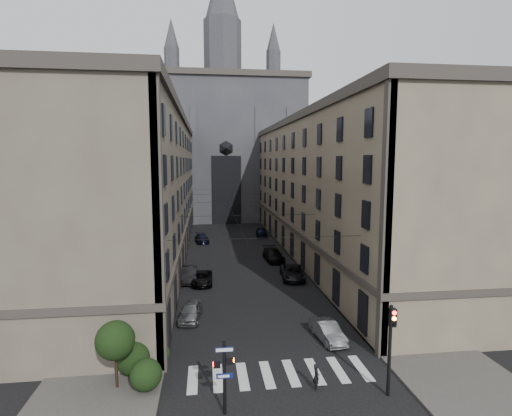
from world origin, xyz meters
name	(u,v)px	position (x,y,z in m)	size (l,w,h in m)	color
sidewalk_left	(160,257)	(-10.50, 36.00, 0.07)	(7.00, 80.00, 0.15)	#383533
sidewalk_right	(312,253)	(10.50, 36.00, 0.07)	(7.00, 80.00, 0.15)	#383533
zebra_crossing	(279,373)	(0.00, 5.00, 0.01)	(11.00, 3.20, 0.01)	beige
building_left	(135,189)	(-13.44, 36.00, 9.34)	(13.60, 60.60, 18.85)	#534A40
building_right	(333,187)	(13.44, 36.00, 9.34)	(13.60, 60.60, 18.85)	brown
gothic_tower	(223,140)	(0.00, 74.96, 17.80)	(35.00, 23.00, 58.00)	#2D2D33
pedestrian_signal_left	(224,371)	(-3.51, 1.50, 2.32)	(1.02, 0.38, 4.00)	black
traffic_light_right	(391,340)	(5.60, 1.92, 3.29)	(0.34, 0.50, 5.20)	black
shrub_cluster	(132,354)	(-8.72, 5.01, 1.80)	(3.90, 4.40, 3.90)	black
tram_wires	(238,204)	(0.00, 35.63, 7.25)	(14.00, 60.00, 0.43)	black
car_left_near	(191,311)	(-5.68, 14.23, 0.70)	(1.65, 4.11, 1.40)	slate
car_left_midnear	(189,274)	(-6.20, 24.84, 0.78)	(1.65, 4.73, 1.56)	black
car_left_midfar	(202,278)	(-4.79, 23.70, 0.64)	(2.13, 4.63, 1.29)	black
car_left_far	(202,238)	(-4.96, 45.50, 0.67)	(1.89, 4.64, 1.35)	black
car_right_near	(328,331)	(4.36, 9.11, 0.66)	(1.40, 4.02, 1.33)	gray
car_right_midnear	(293,272)	(5.11, 24.29, 0.73)	(2.44, 5.28, 1.47)	black
car_right_midfar	(273,255)	(4.39, 32.54, 0.78)	(2.17, 5.35, 1.55)	black
car_right_far	(262,232)	(5.16, 48.92, 0.78)	(1.85, 4.60, 1.57)	black
pedestrian	(316,377)	(1.78, 3.04, 0.77)	(0.56, 0.37, 1.55)	black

